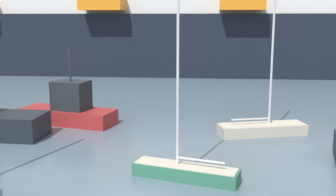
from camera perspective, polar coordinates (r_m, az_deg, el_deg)
sailboat_0 at (r=18.06m, az=2.39°, el=-9.79°), size 4.72×2.32×7.90m
sailboat_2 at (r=25.26m, az=12.83°, el=-3.95°), size 5.35×2.66×8.75m
fishing_boat_1 at (r=27.89m, az=-13.43°, el=-1.48°), size 6.59×3.62×5.01m
cruise_ship at (r=56.66m, az=1.05°, el=11.66°), size 132.87×21.63×23.49m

